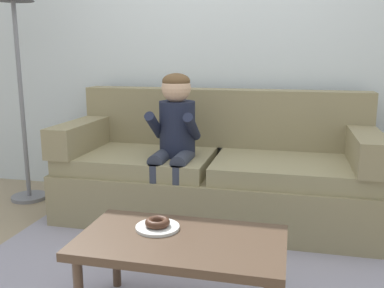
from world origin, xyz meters
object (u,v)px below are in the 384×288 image
at_px(donut, 158,222).
at_px(coffee_table, 181,248).
at_px(floor_lamp, 14,12).
at_px(person_child, 174,135).
at_px(toy_controller, 260,274).
at_px(couch, 215,173).

bearing_deg(donut, coffee_table, -29.85).
bearing_deg(floor_lamp, donut, -39.10).
xyz_separation_m(person_child, donut, (0.21, -1.06, -0.22)).
relative_size(coffee_table, toy_controller, 4.16).
relative_size(couch, floor_lamp, 1.20).
height_order(donut, toy_controller, donut).
relative_size(person_child, floor_lamp, 0.58).
xyz_separation_m(coffee_table, donut, (-0.13, 0.08, 0.08)).
xyz_separation_m(coffee_table, person_child, (-0.35, 1.14, 0.30)).
bearing_deg(coffee_table, couch, 93.56).
distance_m(couch, coffee_table, 1.35).
bearing_deg(person_child, coffee_table, -73.11).
distance_m(coffee_table, toy_controller, 0.68).
distance_m(couch, person_child, 0.47).
bearing_deg(floor_lamp, person_child, -9.55).
relative_size(donut, toy_controller, 0.53).
distance_m(coffee_table, donut, 0.17).
distance_m(person_child, floor_lamp, 1.66).
xyz_separation_m(donut, floor_lamp, (-1.59, 1.29, 1.11)).
bearing_deg(person_child, floor_lamp, 170.45).
relative_size(coffee_table, floor_lamp, 0.49).
relative_size(couch, person_child, 2.08).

